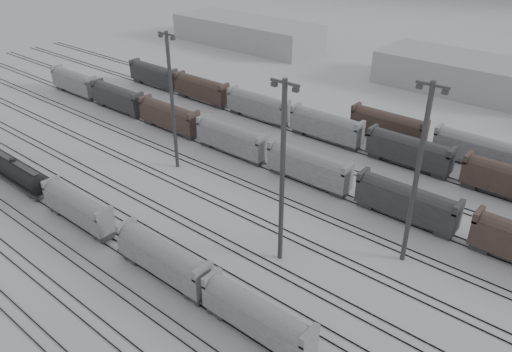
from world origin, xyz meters
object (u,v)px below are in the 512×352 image
Objects in this scene: hopper_car_a at (78,206)px; hopper_car_c at (257,315)px; hopper_car_b at (163,257)px; tank_car_b at (15,170)px; light_mast_c at (282,171)px.

hopper_car_c is at bearing 0.00° from hopper_car_a.
hopper_car_b reaches higher than hopper_car_c.
hopper_car_c is (33.12, 0.00, -0.02)m from hopper_car_a.
tank_car_b is at bearing -180.00° from hopper_car_b.
hopper_car_a is at bearing 180.00° from hopper_car_b.
light_mast_c reaches higher than hopper_car_c.
hopper_car_a is (18.04, 0.00, 0.44)m from tank_car_b.
tank_car_b is 18.05m from hopper_car_a.
hopper_car_a is 33.12m from hopper_car_c.
light_mast_c is (26.77, 12.29, 9.78)m from hopper_car_a.
hopper_car_a is 0.95× the size of hopper_car_b.
hopper_car_a is 31.04m from light_mast_c.
light_mast_c is (44.81, 12.29, 10.23)m from tank_car_b.
hopper_car_b is (18.30, 0.00, 0.15)m from hopper_car_a.
hopper_car_a is at bearing 0.00° from tank_car_b.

